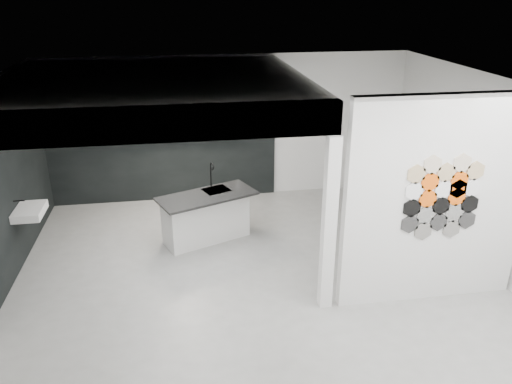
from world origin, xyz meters
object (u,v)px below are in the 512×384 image
at_px(stockpot, 105,135).
at_px(glass_bowl, 238,131).
at_px(kitchen_island, 206,216).
at_px(glass_vase, 238,130).
at_px(partition_panel, 436,202).
at_px(bottle_dark, 143,133).
at_px(wall_basin, 30,211).
at_px(kettle, 214,130).
at_px(utensil_cup, 140,135).

distance_m(stockpot, glass_bowl, 2.48).
bearing_deg(kitchen_island, glass_vase, 44.01).
height_order(partition_panel, bottle_dark, partition_panel).
distance_m(wall_basin, glass_bowl, 4.00).
bearing_deg(stockpot, wall_basin, -113.87).
distance_m(kettle, bottle_dark, 1.32).
relative_size(wall_basin, bottle_dark, 3.44).
distance_m(partition_panel, glass_bowl, 4.39).
bearing_deg(bottle_dark, wall_basin, -128.00).
distance_m(kettle, glass_bowl, 0.45).
relative_size(wall_basin, glass_bowl, 4.57).
height_order(partition_panel, kettle, partition_panel).
distance_m(kitchen_island, stockpot, 2.64).
height_order(partition_panel, glass_bowl, partition_panel).
bearing_deg(glass_bowl, kettle, 180.00).
bearing_deg(wall_basin, kitchen_island, 6.89).
relative_size(glass_bowl, glass_vase, 0.86).
bearing_deg(utensil_cup, glass_bowl, 0.00).
height_order(glass_bowl, utensil_cup, utensil_cup).
bearing_deg(kettle, bottle_dark, 157.61).
xyz_separation_m(kitchen_island, glass_vase, (0.76, 1.75, 0.97)).
height_order(wall_basin, utensil_cup, utensil_cup).
distance_m(stockpot, utensil_cup, 0.63).
xyz_separation_m(wall_basin, kitchen_island, (2.63, 0.32, -0.42)).
height_order(glass_bowl, glass_vase, glass_vase).
bearing_deg(utensil_cup, partition_panel, -44.55).
bearing_deg(wall_basin, bottle_dark, 52.00).
bearing_deg(wall_basin, kettle, 35.10).
xyz_separation_m(kettle, glass_bowl, (0.45, 0.00, -0.04)).
relative_size(kitchen_island, kettle, 8.50).
height_order(stockpot, utensil_cup, stockpot).
distance_m(kitchen_island, glass_bowl, 2.12).
relative_size(partition_panel, wall_basin, 4.67).
relative_size(stockpot, glass_vase, 1.37).
distance_m(partition_panel, kettle, 4.62).
distance_m(glass_bowl, utensil_cup, 1.85).
xyz_separation_m(glass_bowl, bottle_dark, (-1.78, 0.00, 0.04)).
xyz_separation_m(partition_panel, glass_vase, (-2.08, 3.87, -0.00)).
bearing_deg(kettle, wall_basin, -167.29).
height_order(stockpot, bottle_dark, bottle_dark).
bearing_deg(stockpot, glass_vase, 0.00).
bearing_deg(kettle, glass_vase, -22.39).
distance_m(glass_bowl, bottle_dark, 1.78).
distance_m(partition_panel, bottle_dark, 5.46).
bearing_deg(bottle_dark, utensil_cup, 180.00).
relative_size(partition_panel, kettle, 13.84).
bearing_deg(kettle, stockpot, 157.61).
bearing_deg(kitchen_island, stockpot, 111.99).
bearing_deg(glass_vase, wall_basin, -148.65).
bearing_deg(stockpot, kettle, 0.00).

